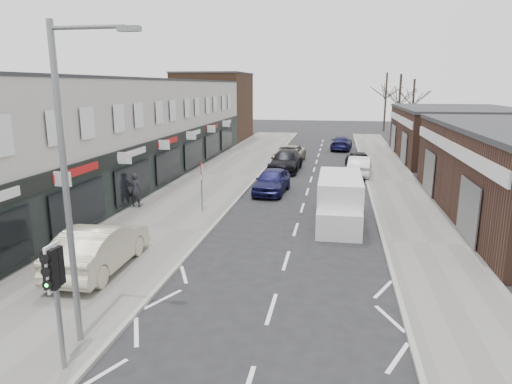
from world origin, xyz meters
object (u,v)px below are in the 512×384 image
at_px(parked_car_left_c, 289,154).
at_px(parked_car_left_b, 286,161).
at_px(pedestrian, 135,190).
at_px(parked_car_right_a, 360,166).
at_px(parked_car_right_b, 358,160).
at_px(parked_car_right_c, 341,143).
at_px(traffic_light, 54,278).
at_px(parked_car_left_a, 272,181).
at_px(warning_sign, 202,173).
at_px(street_lamp, 71,172).
at_px(sedan_on_pavement, 100,247).
at_px(white_van, 340,201).

bearing_deg(parked_car_left_c, parked_car_left_b, -83.30).
bearing_deg(pedestrian, parked_car_left_b, -121.57).
xyz_separation_m(parked_car_left_c, parked_car_right_a, (5.90, -5.44, 0.03)).
bearing_deg(parked_car_right_a, parked_car_left_b, -4.50).
relative_size(pedestrian, parked_car_right_b, 0.43).
bearing_deg(parked_car_right_c, parked_car_right_a, 100.32).
height_order(traffic_light, parked_car_right_c, traffic_light).
bearing_deg(traffic_light, parked_car_right_a, 73.11).
bearing_deg(parked_car_left_a, parked_car_right_a, 53.76).
height_order(traffic_light, warning_sign, traffic_light).
bearing_deg(street_lamp, traffic_light, -84.12).
bearing_deg(parked_car_left_c, parked_car_right_c, 66.48).
bearing_deg(warning_sign, parked_car_right_c, 74.32).
bearing_deg(parked_car_right_a, traffic_light, 78.49).
bearing_deg(parked_car_left_b, traffic_light, -92.28).
xyz_separation_m(sedan_on_pavement, parked_car_left_c, (4.14, 25.76, -0.24)).
distance_m(sedan_on_pavement, parked_car_left_c, 26.09).
xyz_separation_m(warning_sign, parked_car_right_a, (8.66, 12.01, -1.45)).
xyz_separation_m(parked_car_left_a, parked_car_left_b, (0.00, 7.75, 0.02)).
bearing_deg(parked_car_right_b, parked_car_left_a, 54.67).
height_order(parked_car_left_a, parked_car_left_c, parked_car_left_a).
distance_m(traffic_light, street_lamp, 2.52).
height_order(sedan_on_pavement, parked_car_left_b, sedan_on_pavement).
height_order(street_lamp, parked_car_right_a, street_lamp).
xyz_separation_m(warning_sign, parked_car_right_c, (7.36, 26.22, -1.48)).
relative_size(sedan_on_pavement, parked_car_left_c, 0.99).
relative_size(warning_sign, parked_car_left_a, 0.59).
relative_size(white_van, parked_car_left_c, 1.14).
bearing_deg(white_van, parked_car_left_c, 103.45).
bearing_deg(street_lamp, parked_car_left_a, 82.66).
height_order(traffic_light, pedestrian, traffic_light).
height_order(parked_car_left_c, parked_car_right_c, same).
relative_size(parked_car_left_a, parked_car_right_c, 0.92).
xyz_separation_m(street_lamp, warning_sign, (-0.63, 12.80, -2.42)).
distance_m(warning_sign, parked_car_right_c, 27.28).
distance_m(street_lamp, warning_sign, 13.04).
bearing_deg(warning_sign, street_lamp, -87.16).
bearing_deg(parked_car_left_c, parked_car_left_a, -84.92).
distance_m(pedestrian, parked_car_right_a, 17.22).
relative_size(street_lamp, parked_car_right_b, 1.85).
height_order(warning_sign, parked_car_right_c, warning_sign).
bearing_deg(sedan_on_pavement, parked_car_right_c, -105.83).
bearing_deg(parked_car_right_b, parked_car_right_a, 84.63).
bearing_deg(parked_car_right_b, parked_car_right_c, -88.74).
distance_m(street_lamp, parked_car_left_c, 30.58).
xyz_separation_m(street_lamp, parked_car_right_a, (8.03, 24.81, -3.87)).
bearing_deg(traffic_light, parked_car_right_c, 80.69).
height_order(white_van, parked_car_right_c, white_van).
xyz_separation_m(parked_car_left_c, parked_car_right_c, (4.60, 8.77, -0.00)).
distance_m(parked_car_left_b, parked_car_right_b, 6.09).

